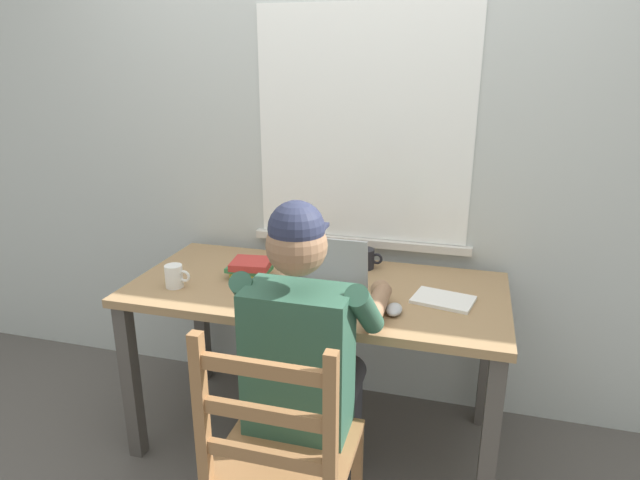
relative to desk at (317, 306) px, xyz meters
The scene contains 13 objects.
ground_plane 0.66m from the desk, ahead, with size 8.00×8.00×0.00m, color #56514C.
back_wall 0.78m from the desk, 89.80° to the left, with size 6.00×0.08×2.60m.
desk is the anchor object (origin of this frame).
seated_person 0.45m from the desk, 77.93° to the right, with size 0.50×0.60×1.26m.
wooden_chair 0.75m from the desk, 82.56° to the right, with size 0.42×0.42×0.96m.
laptop 0.20m from the desk, 65.08° to the right, with size 0.33×0.27×0.23m.
computer_mouse 0.41m from the desk, 26.96° to the right, with size 0.06×0.10×0.03m, color #ADAFB2.
coffee_mug_white 0.61m from the desk, 162.89° to the right, with size 0.11×0.07×0.10m.
coffee_mug_dark 0.33m from the desk, 58.77° to the left, with size 0.13×0.09×0.09m.
coffee_mug_spare 0.24m from the desk, 114.84° to the left, with size 0.11×0.07×0.10m.
book_stack_main 0.33m from the desk, behind, with size 0.19×0.16×0.08m.
paper_pile_near_laptop 0.53m from the desk, ahead, with size 0.23×0.16×0.01m, color white.
paper_pile_back_corner 0.17m from the desk, 118.35° to the right, with size 0.21×0.20×0.01m, color white.
Camera 1 is at (0.59, -2.04, 1.66)m, focal length 30.77 mm.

